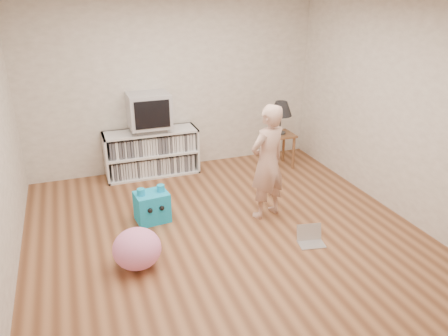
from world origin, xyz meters
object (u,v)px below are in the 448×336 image
dvd_deck (150,129)px  plush_blue (152,206)px  laptop (310,238)px  plush_pink (137,249)px  person (267,162)px  side_table (279,142)px  media_unit (152,152)px  crt_tv (149,110)px  table_lamp (281,109)px

dvd_deck → plush_blue: dvd_deck is taller
laptop → plush_blue: plush_blue is taller
laptop → plush_pink: 1.94m
plush_blue → plush_pink: size_ratio=0.91×
person → side_table: bearing=-141.7°
plush_blue → media_unit: bearing=72.4°
dvd_deck → crt_tv: bearing=-90.0°
dvd_deck → person: 2.10m
side_table → person: person is taller
media_unit → plush_pink: bearing=-104.8°
person → dvd_deck: bearing=-78.4°
media_unit → person: person is taller
media_unit → crt_tv: bearing=-90.0°
dvd_deck → plush_pink: 2.48m
crt_tv → side_table: size_ratio=1.09×
laptop → plush_pink: size_ratio=0.65×
table_lamp → person: person is taller
crt_tv → person: bearing=-58.7°
table_lamp → plush_blue: size_ratio=1.12×
crt_tv → laptop: crt_tv is taller
dvd_deck → laptop: size_ratio=1.38×
dvd_deck → crt_tv: (-0.00, -0.00, 0.29)m
side_table → plush_blue: side_table is taller
side_table → crt_tv: bearing=169.5°
dvd_deck → person: bearing=-58.7°
table_lamp → plush_pink: size_ratio=1.03×
plush_blue → dvd_deck: bearing=72.3°
dvd_deck → side_table: 2.04m
media_unit → side_table: bearing=-11.0°
crt_tv → plush_pink: crt_tv is taller
plush_pink → person: bearing=17.9°
crt_tv → table_lamp: (1.98, -0.37, -0.08)m
dvd_deck → crt_tv: size_ratio=0.75×
person → plush_blue: 1.52m
dvd_deck → table_lamp: 2.02m
dvd_deck → table_lamp: (1.98, -0.37, 0.21)m
dvd_deck → laptop: 2.94m
dvd_deck → person: (1.09, -1.79, -0.01)m
table_lamp → person: bearing=-122.0°
crt_tv → person: person is taller
dvd_deck → plush_blue: bearing=-101.4°
dvd_deck → plush_pink: dvd_deck is taller
media_unit → plush_blue: (-0.29, -1.46, -0.16)m
media_unit → crt_tv: crt_tv is taller
table_lamp → laptop: table_lamp is taller
media_unit → laptop: 2.89m
media_unit → table_lamp: table_lamp is taller
crt_tv → table_lamp: crt_tv is taller
table_lamp → laptop: bearing=-107.4°
crt_tv → plush_pink: (-0.63, -2.34, -0.81)m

